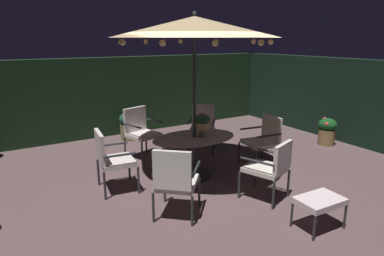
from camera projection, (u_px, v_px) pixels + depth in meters
The scene contains 15 objects.
ground_plane at pixel (202, 177), 6.00m from camera, with size 8.60×7.38×0.02m, color brown.
hedge_backdrop_rear at pixel (128, 95), 8.67m from camera, with size 8.60×0.30×1.96m, color black.
hedge_backdrop_right at pixel (351, 101), 7.82m from camera, with size 0.30×7.38×1.96m, color black.
patio_dining_table at pixel (194, 146), 5.92m from camera, with size 1.55×1.04×0.73m.
patio_umbrella at pixel (195, 27), 5.40m from camera, with size 2.77×2.77×2.83m.
centerpiece_planter at pixel (202, 122), 5.86m from camera, with size 0.27×0.27×0.42m.
patio_chair_north at pixel (271, 165), 5.03m from camera, with size 0.73×0.76×0.94m.
patio_chair_northeast at pixel (264, 137), 6.48m from camera, with size 0.66×0.70×0.96m.
patio_chair_east at pixel (202, 124), 7.34m from camera, with size 0.79×0.80×1.00m.
patio_chair_southeast at pixel (140, 129), 6.87m from camera, with size 0.74×0.72×1.03m.
patio_chair_south at pixel (110, 156), 5.32m from camera, with size 0.63×0.68×1.01m.
patio_chair_southwest at pixel (175, 178), 4.50m from camera, with size 0.82×0.83×1.03m.
ottoman_footrest at pixel (320, 202), 4.30m from camera, with size 0.61×0.43×0.42m.
potted_plant_back_right at pixel (327, 130), 7.74m from camera, with size 0.42×0.42×0.63m.
potted_plant_left_near at pixel (129, 125), 8.16m from camera, with size 0.48×0.48×0.67m.
Camera 1 is at (-3.02, -4.67, 2.41)m, focal length 31.25 mm.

